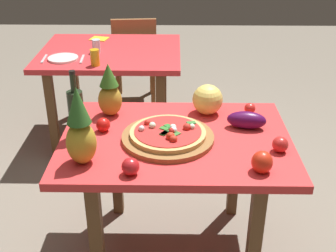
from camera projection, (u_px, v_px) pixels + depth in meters
name	position (u px, v px, depth m)	size (l,w,h in m)	color
ground_plane	(175.00, 251.00, 2.53)	(10.00, 10.00, 0.00)	gray
display_table	(176.00, 154.00, 2.23)	(1.14, 0.82, 0.75)	brown
background_table	(111.00, 62.00, 3.46)	(1.08, 0.90, 0.75)	brown
dining_chair	(135.00, 55.00, 4.13)	(0.43, 0.43, 0.85)	#8F5E31
pizza_board	(168.00, 138.00, 2.15)	(0.45, 0.45, 0.03)	#8F5E31
pizza	(168.00, 133.00, 2.14)	(0.37, 0.37, 0.06)	tan
wine_bottle	(76.00, 113.00, 2.12)	(0.08, 0.08, 0.35)	black
pineapple_left	(80.00, 130.00, 1.90)	(0.13, 0.13, 0.37)	gold
pineapple_right	(110.00, 92.00, 2.35)	(0.13, 0.13, 0.29)	#AE8A2B
melon	(208.00, 100.00, 2.38)	(0.16, 0.16, 0.16)	#F0D663
bell_pepper	(262.00, 162.00, 1.89)	(0.09, 0.09, 0.10)	red
eggplant	(247.00, 120.00, 2.25)	(0.20, 0.09, 0.09)	#4A0D43
tomato_near_board	(280.00, 144.00, 2.04)	(0.08, 0.08, 0.08)	red
tomato_at_corner	(130.00, 167.00, 1.87)	(0.08, 0.08, 0.08)	red
tomato_by_bottle	(250.00, 108.00, 2.41)	(0.06, 0.06, 0.06)	red
tomato_beside_pepper	(103.00, 125.00, 2.22)	(0.07, 0.07, 0.07)	red
drinking_glass_juice	(95.00, 58.00, 3.08)	(0.06, 0.06, 0.12)	gold
drinking_glass_water	(96.00, 46.00, 3.34)	(0.06, 0.06, 0.10)	silver
dinner_plate	(63.00, 58.00, 3.22)	(0.22, 0.22, 0.02)	white
fork_utensil	(44.00, 59.00, 3.22)	(0.02, 0.18, 0.01)	silver
knife_utensil	(82.00, 59.00, 3.22)	(0.02, 0.18, 0.01)	silver
napkin_folded	(99.00, 39.00, 3.68)	(0.14, 0.12, 0.01)	yellow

